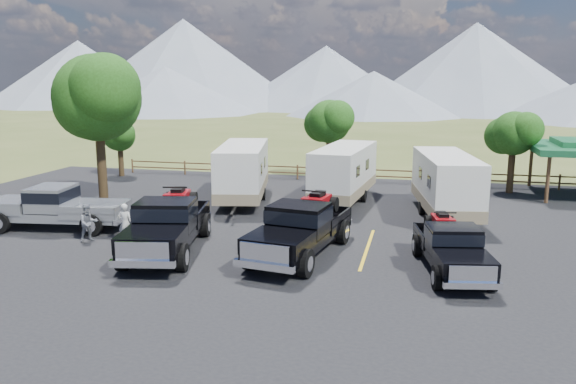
% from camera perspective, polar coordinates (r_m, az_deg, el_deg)
% --- Properties ---
extents(ground, '(320.00, 320.00, 0.00)m').
position_cam_1_polar(ground, '(18.81, 0.71, -8.95)').
color(ground, '#445323').
rests_on(ground, ground).
extents(asphalt_lot, '(44.00, 34.00, 0.04)m').
position_cam_1_polar(asphalt_lot, '(21.58, 2.48, -6.20)').
color(asphalt_lot, black).
rests_on(asphalt_lot, ground).
extents(stall_lines, '(12.12, 5.50, 0.01)m').
position_cam_1_polar(stall_lines, '(22.51, 2.96, -5.39)').
color(stall_lines, gold).
rests_on(stall_lines, asphalt_lot).
extents(tree_big_nw, '(5.54, 5.18, 7.84)m').
position_cam_1_polar(tree_big_nw, '(30.96, -18.86, 9.05)').
color(tree_big_nw, black).
rests_on(tree_big_nw, ground).
extents(tree_ne_a, '(3.11, 2.92, 4.76)m').
position_cam_1_polar(tree_ne_a, '(34.74, 21.91, 5.52)').
color(tree_ne_a, black).
rests_on(tree_ne_a, ground).
extents(tree_north, '(3.46, 3.24, 5.25)m').
position_cam_1_polar(tree_north, '(36.80, 4.19, 7.14)').
color(tree_north, black).
rests_on(tree_north, ground).
extents(tree_nw_small, '(2.59, 2.43, 3.85)m').
position_cam_1_polar(tree_nw_small, '(39.76, -16.76, 5.49)').
color(tree_nw_small, black).
rests_on(tree_nw_small, ground).
extents(rail_fence, '(36.12, 0.12, 1.00)m').
position_cam_1_polar(rail_fence, '(36.25, 10.28, 1.78)').
color(rail_fence, brown).
rests_on(rail_fence, ground).
extents(mountain_range, '(209.00, 71.00, 20.00)m').
position_cam_1_polar(mountain_range, '(123.73, 8.25, 11.89)').
color(mountain_range, slate).
rests_on(mountain_range, ground).
extents(rig_left, '(3.45, 7.08, 2.27)m').
position_cam_1_polar(rig_left, '(21.96, -12.10, -3.12)').
color(rig_left, black).
rests_on(rig_left, asphalt_lot).
extents(rig_center, '(3.14, 6.92, 2.23)m').
position_cam_1_polar(rig_center, '(21.01, 1.38, -3.58)').
color(rig_center, black).
rests_on(rig_center, asphalt_lot).
extents(rig_right, '(2.73, 5.69, 1.82)m').
position_cam_1_polar(rig_right, '(20.12, 16.22, -5.30)').
color(rig_right, black).
rests_on(rig_right, asphalt_lot).
extents(trailer_left, '(3.70, 8.84, 3.06)m').
position_cam_1_polar(trailer_left, '(30.29, -4.61, 2.05)').
color(trailer_left, white).
rests_on(trailer_left, asphalt_lot).
extents(trailer_center, '(2.88, 8.62, 2.98)m').
position_cam_1_polar(trailer_center, '(30.20, 5.73, 1.92)').
color(trailer_center, white).
rests_on(trailer_center, asphalt_lot).
extents(trailer_right, '(3.30, 8.63, 2.98)m').
position_cam_1_polar(trailer_right, '(27.84, 15.73, 0.74)').
color(trailer_right, white).
rests_on(trailer_right, asphalt_lot).
extents(pickup_silver, '(6.61, 2.91, 1.92)m').
position_cam_1_polar(pickup_silver, '(26.67, -22.47, -1.39)').
color(pickup_silver, '#93969B').
rests_on(pickup_silver, asphalt_lot).
extents(person_a, '(0.63, 0.45, 1.62)m').
position_cam_1_polar(person_a, '(23.54, -16.21, -3.06)').
color(person_a, '#BEBEBE').
rests_on(person_a, asphalt_lot).
extents(person_b, '(0.93, 0.95, 1.55)m').
position_cam_1_polar(person_b, '(24.19, -19.62, -2.98)').
color(person_b, slate).
rests_on(person_b, asphalt_lot).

